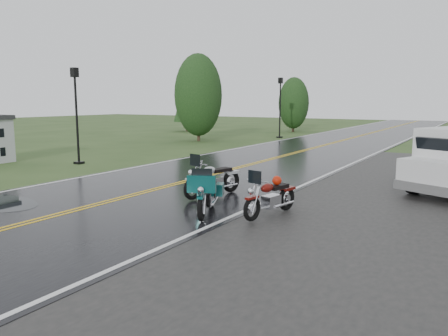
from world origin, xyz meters
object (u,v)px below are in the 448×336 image
Objects in this scene: lamp_post_near_left at (77,116)px; lamp_post_far_left at (280,108)px; motorcycle_red at (252,199)px; motorcycle_silver at (193,180)px; van_white at (416,161)px; motorcycle_teal at (201,198)px.

lamp_post_near_left is 0.94× the size of lamp_post_far_left.
motorcycle_red is 0.92× the size of motorcycle_silver.
van_white is (5.23, 4.32, 0.40)m from motorcycle_silver.
lamp_post_near_left reaches higher than motorcycle_silver.
lamp_post_far_left is at bearing 120.96° from motorcycle_silver.
motorcycle_silver is 0.41× the size of van_white.
lamp_post_near_left is 17.82m from lamp_post_far_left.
lamp_post_far_left is (1.95, 17.71, 0.14)m from lamp_post_near_left.
lamp_post_far_left is (-8.42, 22.89, 1.70)m from motorcycle_teal.
lamp_post_far_left is at bearing 148.84° from van_white.
motorcycle_teal is 0.97× the size of motorcycle_silver.
motorcycle_silver is at bearing -71.88° from lamp_post_far_left.
motorcycle_silver is at bearing -117.39° from van_white.
motorcycle_red is at bearing 8.25° from motorcycle_teal.
motorcycle_red is 0.46× the size of lamp_post_near_left.
lamp_post_near_left is at bearing -153.42° from van_white.
motorcycle_teal is at bearing -137.20° from motorcycle_red.
motorcycle_silver reaches higher than motorcycle_teal.
motorcycle_red is 0.43× the size of lamp_post_far_left.
lamp_post_far_left reaches higher than van_white.
motorcycle_red is at bearing -67.06° from lamp_post_far_left.
lamp_post_near_left is at bearing 171.61° from motorcycle_silver.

